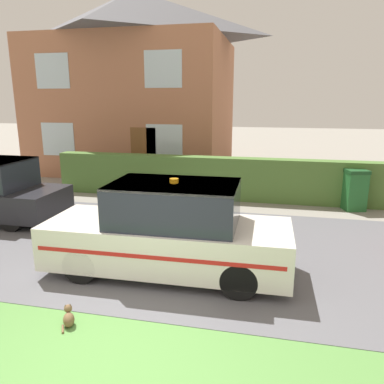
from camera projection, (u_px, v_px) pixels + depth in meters
The scene contains 8 objects.
ground_plane at pixel (117, 358), 4.67m from camera, with size 80.00×80.00×0.00m, color gray.
road_strip at pixel (185, 247), 8.13m from camera, with size 28.00×5.67×0.01m, color #5B5B60.
lawn_verge at pixel (107, 373), 4.41m from camera, with size 28.00×2.20×0.01m, color #568C42.
garden_hedge at pixel (215, 178), 12.01m from camera, with size 10.66×0.52×1.35m, color #4C7233.
police_car at pixel (169, 232), 6.79m from camera, with size 4.45×1.68×1.78m.
cat at pixel (69, 318), 5.32m from camera, with size 0.25×0.34×0.29m.
house_left at pixel (137, 81), 16.94m from camera, with size 8.42×6.79×7.69m.
wheelie_bin at pixel (354, 189), 10.85m from camera, with size 0.74×0.83×1.19m.
Camera 1 is at (1.79, -3.73, 3.14)m, focal length 35.00 mm.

